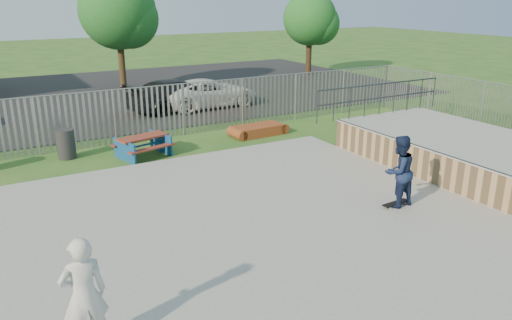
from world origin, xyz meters
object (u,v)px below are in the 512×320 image
car_dark (176,94)px  car_white (209,93)px  tree_mid (117,11)px  skater_navy (399,171)px  tree_right (310,19)px  funbox (258,130)px  skater_white (84,295)px  picnic_table (143,146)px  trash_bin_grey (66,144)px

car_dark → car_white: car_dark is taller
tree_mid → skater_navy: (1.27, -20.24, -3.30)m
tree_right → skater_navy: size_ratio=3.04×
funbox → tree_right: tree_right is taller
skater_navy → skater_white: bearing=8.1°
picnic_table → car_white: bearing=35.5°
picnic_table → tree_right: size_ratio=0.36×
picnic_table → car_dark: bearing=46.0°
funbox → trash_bin_grey: bearing=172.1°
car_dark → car_white: bearing=-112.0°
car_dark → trash_bin_grey: bearing=117.6°
funbox → tree_right: 16.65m
car_dark → skater_navy: (0.49, -13.84, 0.33)m
trash_bin_grey → tree_mid: bearing=66.3°
trash_bin_grey → car_white: (7.46, 5.05, 0.20)m
picnic_table → trash_bin_grey: 2.52m
car_dark → tree_mid: tree_mid is taller
tree_mid → tree_right: bearing=-0.8°
car_white → tree_mid: (-2.34, 6.61, 3.67)m
trash_bin_grey → car_white: size_ratio=0.20×
trash_bin_grey → car_white: car_white is taller
car_dark → tree_mid: size_ratio=0.75×
car_dark → skater_white: bearing=140.6°
tree_mid → skater_white: (-6.55, -21.90, -3.30)m
tree_mid → tree_right: size_ratio=1.18×
trash_bin_grey → car_dark: 7.91m
tree_right → picnic_table: bearing=-141.2°
picnic_table → car_dark: size_ratio=0.40×
car_white → tree_mid: tree_mid is taller
tree_right → skater_navy: bearing=-119.9°
car_dark → tree_right: size_ratio=0.89×
car_white → tree_mid: 7.92m
car_white → tree_right: 12.63m
picnic_table → tree_right: (15.63, 12.55, 3.34)m
trash_bin_grey → car_dark: bearing=41.8°
picnic_table → funbox: picnic_table is taller
tree_mid → skater_navy: tree_mid is taller
trash_bin_grey → skater_white: 10.36m
trash_bin_grey → car_dark: (5.90, 5.26, 0.24)m
car_white → skater_white: (-8.89, -15.29, 0.36)m
tree_right → skater_white: size_ratio=3.04×
trash_bin_grey → tree_right: (17.90, 11.48, 3.21)m
skater_navy → skater_white: (-7.82, -1.66, 0.00)m
picnic_table → trash_bin_grey: (-2.27, 1.07, 0.13)m
skater_navy → trash_bin_grey: bearing=-57.3°
car_white → skater_navy: (-1.07, -13.62, 0.36)m
picnic_table → car_dark: 7.31m
car_dark → car_white: size_ratio=1.01×
funbox → skater_navy: skater_navy is taller
funbox → tree_mid: bearing=95.7°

